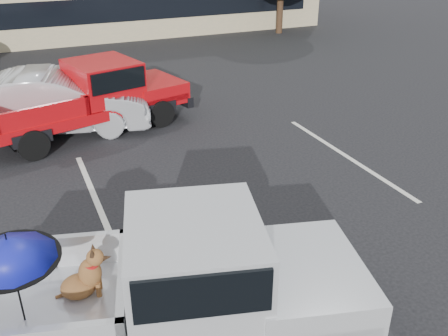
{
  "coord_description": "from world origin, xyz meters",
  "views": [
    {
      "loc": [
        -4.16,
        -6.92,
        5.09
      ],
      "look_at": [
        -1.06,
        0.15,
        1.3
      ],
      "focal_mm": 40.0,
      "sensor_mm": 36.0,
      "label": 1
    }
  ],
  "objects": [
    {
      "name": "silver_sedan",
      "position": [
        -3.2,
        6.5,
        0.82
      ],
      "size": [
        5.27,
        2.93,
        1.65
      ],
      "primitive_type": "imported",
      "rotation": [
        0.0,
        0.0,
        1.32
      ],
      "color": "#ACAEB3",
      "rests_on": "ground"
    },
    {
      "name": "stripe_right",
      "position": [
        3.0,
        2.0,
        0.0
      ],
      "size": [
        0.12,
        5.0,
        0.01
      ],
      "primitive_type": "cube",
      "color": "silver",
      "rests_on": "ground"
    },
    {
      "name": "silver_pickup",
      "position": [
        -2.69,
        -2.08,
        1.05
      ],
      "size": [
        6.0,
        3.35,
        2.06
      ],
      "rotation": [
        0.0,
        0.0,
        -0.26
      ],
      "color": "black",
      "rests_on": "ground"
    },
    {
      "name": "red_pickup",
      "position": [
        -2.06,
        6.26,
        1.0
      ],
      "size": [
        5.88,
        3.24,
        1.84
      ],
      "rotation": [
        0.0,
        0.0,
        0.25
      ],
      "color": "black",
      "rests_on": "ground"
    },
    {
      "name": "ground",
      "position": [
        0.0,
        0.0,
        0.0
      ],
      "size": [
        90.0,
        90.0,
        0.0
      ],
      "primitive_type": "plane",
      "color": "black",
      "rests_on": "ground"
    },
    {
      "name": "stripe_left",
      "position": [
        -3.0,
        2.0,
        0.0
      ],
      "size": [
        0.12,
        5.0,
        0.01
      ],
      "primitive_type": "cube",
      "color": "silver",
      "rests_on": "ground"
    }
  ]
}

